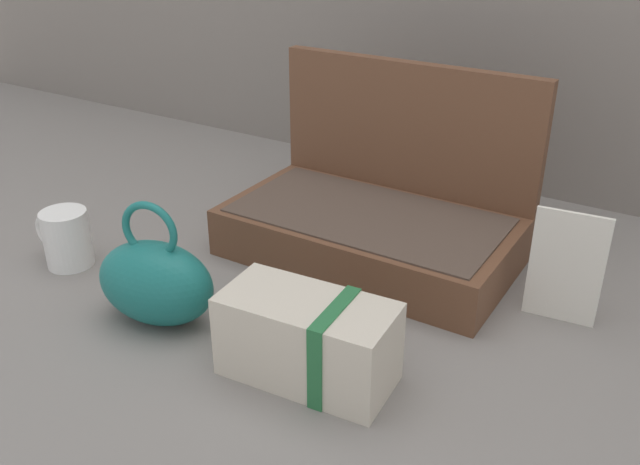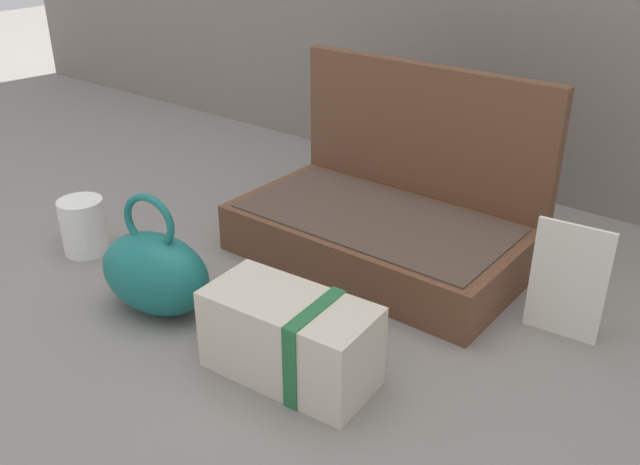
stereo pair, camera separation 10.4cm
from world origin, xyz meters
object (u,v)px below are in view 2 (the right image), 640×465
at_px(open_suitcase, 387,217).
at_px(teal_pouch_handbag, 155,272).
at_px(cream_toiletry_bag, 292,339).
at_px(coffee_mug, 83,226).
at_px(info_card_left, 568,281).

xyz_separation_m(open_suitcase, teal_pouch_handbag, (-0.17, -0.36, -0.00)).
distance_m(cream_toiletry_bag, coffee_mug, 0.51).
height_order(coffee_mug, info_card_left, info_card_left).
bearing_deg(teal_pouch_handbag, cream_toiletry_bag, 1.44).
relative_size(teal_pouch_handbag, cream_toiletry_bag, 0.85).
bearing_deg(coffee_mug, cream_toiletry_bag, -4.42).
bearing_deg(cream_toiletry_bag, open_suitcase, 104.00).
bearing_deg(info_card_left, teal_pouch_handbag, -153.81).
bearing_deg(teal_pouch_handbag, coffee_mug, 169.63).
xyz_separation_m(teal_pouch_handbag, coffee_mug, (-0.25, 0.05, -0.02)).
bearing_deg(open_suitcase, coffee_mug, -143.12).
height_order(open_suitcase, info_card_left, open_suitcase).
relative_size(open_suitcase, coffee_mug, 4.19).
bearing_deg(open_suitcase, teal_pouch_handbag, -115.24).
relative_size(open_suitcase, cream_toiletry_bag, 2.09).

